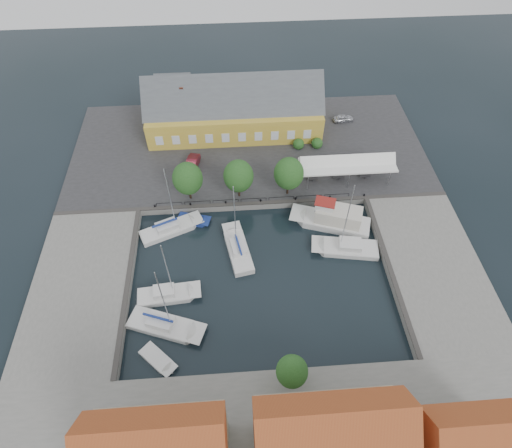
{
  "coord_description": "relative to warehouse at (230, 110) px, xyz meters",
  "views": [
    {
      "loc": [
        -2.69,
        -31.52,
        45.29
      ],
      "look_at": [
        0.0,
        6.0,
        1.5
      ],
      "focal_mm": 30.0,
      "sensor_mm": 36.0,
      "label": 1
    }
  ],
  "objects": [
    {
      "name": "ground",
      "position": [
        2.6,
        -28.36,
        -4.43
      ],
      "size": [
        140.0,
        140.0,
        0.0
      ],
      "primitive_type": "plane",
      "color": "black",
      "rests_on": "ground"
    },
    {
      "name": "north_quay",
      "position": [
        2.6,
        -5.36,
        -3.93
      ],
      "size": [
        56.0,
        26.0,
        1.0
      ],
      "primitive_type": "cube",
      "color": "#2D2D30",
      "rests_on": "ground"
    },
    {
      "name": "west_quay",
      "position": [
        -19.4,
        -30.36,
        -3.93
      ],
      "size": [
        12.0,
        24.0,
        1.0
      ],
      "primitive_type": "cube",
      "color": "slate",
      "rests_on": "ground"
    },
    {
      "name": "east_quay",
      "position": [
        24.6,
        -30.36,
        -3.93
      ],
      "size": [
        12.0,
        24.0,
        1.0
      ],
      "primitive_type": "cube",
      "color": "slate",
      "rests_on": "ground"
    },
    {
      "name": "south_bank",
      "position": [
        2.6,
        -49.36,
        -3.93
      ],
      "size": [
        56.0,
        14.0,
        1.0
      ],
      "primitive_type": "cube",
      "color": "slate",
      "rests_on": "ground"
    },
    {
      "name": "quay_edge_fittings",
      "position": [
        2.62,
        -23.61,
        -3.37
      ],
      "size": [
        56.0,
        24.72,
        0.4
      ],
      "color": "#383533",
      "rests_on": "north_quay"
    },
    {
      "name": "warehouse",
      "position": [
        0.0,
        0.0,
        0.0
      ],
      "size": [
        28.56,
        14.0,
        9.55
      ],
      "color": "gold",
      "rests_on": "north_quay"
    },
    {
      "name": "tent_canopy",
      "position": [
        16.6,
        -13.86,
        -0.74
      ],
      "size": [
        14.0,
        4.0,
        2.83
      ],
      "color": "white",
      "rests_on": "north_quay"
    },
    {
      "name": "quay_trees",
      "position": [
        0.6,
        -16.36,
        0.45
      ],
      "size": [
        18.2,
        4.2,
        6.3
      ],
      "color": "black",
      "rests_on": "north_quay"
    },
    {
      "name": "car_silver",
      "position": [
        19.23,
        0.36,
        -2.84
      ],
      "size": [
        3.59,
        1.71,
        1.18
      ],
      "primitive_type": "imported",
      "rotation": [
        0.0,
        0.0,
        1.66
      ],
      "color": "#B8BAC0",
      "rests_on": "north_quay"
    },
    {
      "name": "car_red",
      "position": [
        -6.33,
        -9.94,
        -2.66
      ],
      "size": [
        2.63,
        4.92,
        1.54
      ],
      "primitive_type": "imported",
      "rotation": [
        0.0,
        0.0,
        -0.22
      ],
      "color": "maroon",
      "rests_on": "north_quay"
    },
    {
      "name": "center_sailboat",
      "position": [
        -0.02,
        -25.72,
        -4.06
      ],
      "size": [
        4.06,
        8.8,
        11.8
      ],
      "color": "silver",
      "rests_on": "ground"
    },
    {
      "name": "trawler",
      "position": [
        13.32,
        -21.92,
        -3.41
      ],
      "size": [
        11.42,
        6.62,
        5.0
      ],
      "color": "silver",
      "rests_on": "ground"
    },
    {
      "name": "east_boat_a",
      "position": [
        14.32,
        -26.43,
        -4.17
      ],
      "size": [
        9.15,
        4.36,
        12.42
      ],
      "color": "silver",
      "rests_on": "ground"
    },
    {
      "name": "west_boat_a",
      "position": [
        -9.17,
        -21.46,
        -4.16
      ],
      "size": [
        8.96,
        5.67,
        11.62
      ],
      "color": "silver",
      "rests_on": "ground"
    },
    {
      "name": "west_boat_c",
      "position": [
        -8.86,
        -31.92,
        -4.17
      ],
      "size": [
        7.93,
        3.1,
        10.56
      ],
      "color": "silver",
      "rests_on": "ground"
    },
    {
      "name": "west_boat_d",
      "position": [
        -8.94,
        -36.02,
        -4.16
      ],
      "size": [
        9.44,
        5.7,
        12.15
      ],
      "color": "silver",
      "rests_on": "ground"
    },
    {
      "name": "launch_sw",
      "position": [
        -9.44,
        -39.98,
        -4.34
      ],
      "size": [
        4.53,
        4.45,
        0.98
      ],
      "color": "silver",
      "rests_on": "ground"
    },
    {
      "name": "launch_nw",
      "position": [
        -6.07,
        -19.87,
        -4.34
      ],
      "size": [
        4.97,
        3.06,
        0.88
      ],
      "color": "navy",
      "rests_on": "ground"
    }
  ]
}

